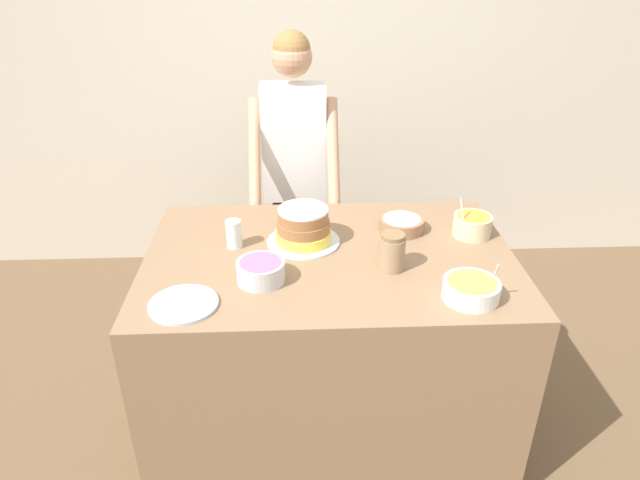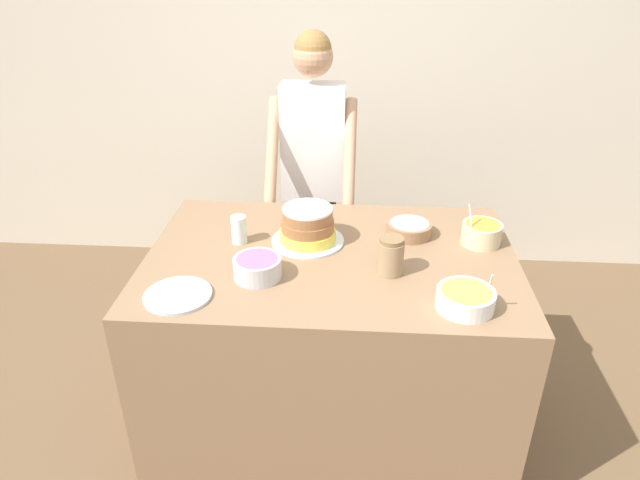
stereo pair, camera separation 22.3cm
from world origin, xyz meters
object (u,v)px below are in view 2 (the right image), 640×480
cake (308,227)px  frosting_bowl_orange (482,233)px  frosting_bowl_purple (257,267)px  ceramic_plate (178,295)px  person_baker (313,155)px  stoneware_jar (391,256)px  frosting_bowl_yellow (466,298)px  drinking_glass (239,229)px  frosting_bowl_pink (409,228)px

cake → frosting_bowl_orange: size_ratio=1.72×
frosting_bowl_purple → ceramic_plate: bearing=-149.9°
frosting_bowl_orange → person_baker: bearing=137.5°
ceramic_plate → stoneware_jar: stoneware_jar is taller
frosting_bowl_yellow → drinking_glass: size_ratio=1.72×
frosting_bowl_yellow → drinking_glass: (-0.88, 0.42, 0.02)m
frosting_bowl_pink → drinking_glass: size_ratio=1.66×
frosting_bowl_pink → stoneware_jar: stoneware_jar is taller
frosting_bowl_orange → frosting_bowl_yellow: bearing=-106.1°
frosting_bowl_yellow → ceramic_plate: (-1.02, -0.00, -0.03)m
person_baker → frosting_bowl_yellow: person_baker is taller
drinking_glass → ceramic_plate: drinking_glass is taller
cake → frosting_bowl_yellow: (0.59, -0.45, -0.03)m
stoneware_jar → frosting_bowl_yellow: bearing=-40.6°
frosting_bowl_purple → frosting_bowl_yellow: bearing=-11.4°
person_baker → cake: size_ratio=5.41×
person_baker → frosting_bowl_orange: (0.76, -0.70, -0.08)m
frosting_bowl_orange → ceramic_plate: size_ratio=0.73×
frosting_bowl_purple → drinking_glass: drinking_glass is taller
stoneware_jar → cake: bearing=145.8°
stoneware_jar → person_baker: bearing=111.0°
person_baker → stoneware_jar: size_ratio=10.98×
frosting_bowl_purple → stoneware_jar: size_ratio=1.20×
cake → frosting_bowl_yellow: size_ratio=1.51×
frosting_bowl_pink → ceramic_plate: (-0.86, -0.54, -0.03)m
frosting_bowl_orange → stoneware_jar: (-0.39, -0.27, 0.03)m
frosting_bowl_purple → drinking_glass: size_ratio=1.54×
frosting_bowl_pink → frosting_bowl_orange: (0.30, -0.06, 0.02)m
stoneware_jar → frosting_bowl_orange: bearing=34.3°
person_baker → cake: person_baker is taller
cake → frosting_bowl_purple: (-0.17, -0.29, -0.03)m
frosting_bowl_yellow → frosting_bowl_purple: bearing=168.6°
person_baker → drinking_glass: person_baker is taller
person_baker → stoneware_jar: person_baker is taller
person_baker → drinking_glass: bearing=-108.5°
drinking_glass → frosting_bowl_purple: bearing=-65.8°
frosting_bowl_orange → ceramic_plate: frosting_bowl_orange is taller
frosting_bowl_pink → stoneware_jar: size_ratio=1.29×
person_baker → frosting_bowl_yellow: 1.34m
frosting_bowl_orange → stoneware_jar: size_ratio=1.18×
drinking_glass → frosting_bowl_orange: bearing=3.4°
frosting_bowl_orange → drinking_glass: 1.02m
cake → frosting_bowl_pink: (0.43, 0.09, -0.04)m
stoneware_jar → frosting_bowl_purple: bearing=-172.6°
frosting_bowl_purple → cake: bearing=60.6°
frosting_bowl_pink → frosting_bowl_orange: frosting_bowl_orange is taller
frosting_bowl_yellow → stoneware_jar: frosting_bowl_yellow is taller
frosting_bowl_yellow → drinking_glass: 0.98m
ceramic_plate → frosting_bowl_yellow: bearing=0.1°
person_baker → stoneware_jar: (0.37, -0.97, -0.05)m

